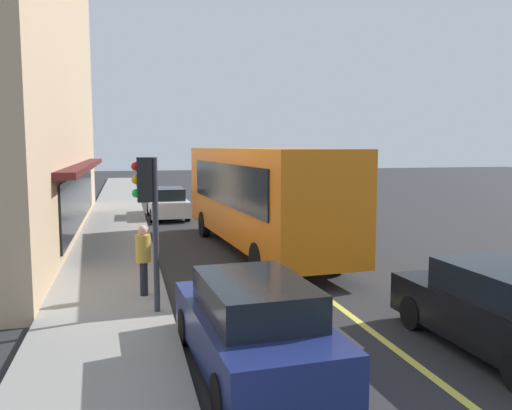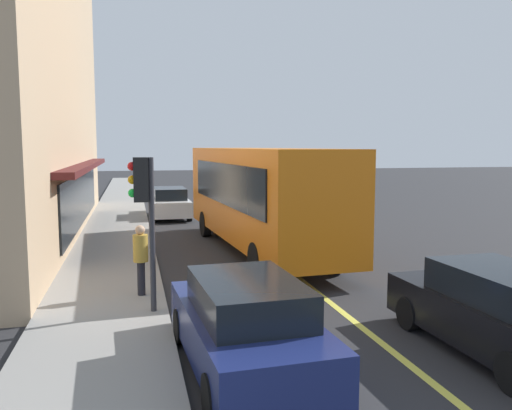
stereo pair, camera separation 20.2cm
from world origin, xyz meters
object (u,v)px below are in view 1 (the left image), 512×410
Objects in this scene: bus at (259,193)px; car_black at (502,311)px; car_navy at (253,326)px; car_white at (167,203)px; traffic_light at (147,198)px; pedestrian_by_curb at (143,254)px.

car_black is at bearing -168.63° from bus.
bus is 2.57× the size of car_navy.
bus is at bearing -165.66° from car_white.
bus is 3.52× the size of traffic_light.
pedestrian_by_curb is at bearing 20.03° from car_navy.
car_white is 19.29m from car_black.
pedestrian_by_curb is (-14.25, 1.64, 0.38)m from car_white.
bus is 2.61× the size of car_white.
bus is 2.59× the size of car_black.
car_white is 14.35m from pedestrian_by_curb.
car_navy is at bearing 179.72° from car_white.
car_black is 7.48m from pedestrian_by_curb.
traffic_light is 15.70m from car_white.
car_navy is 18.51m from car_white.
car_black is (-9.59, -1.93, -1.24)m from bus.
pedestrian_by_curb is (1.27, 0.07, -1.41)m from traffic_light.
car_navy and car_white have the same top height.
car_black is (-18.80, -4.28, 0.00)m from car_white.
car_white is 0.99× the size of car_black.
bus is 9.59m from car_white.
car_white is at bearing -5.79° from traffic_light.
bus is at bearing -38.44° from pedestrian_by_curb.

